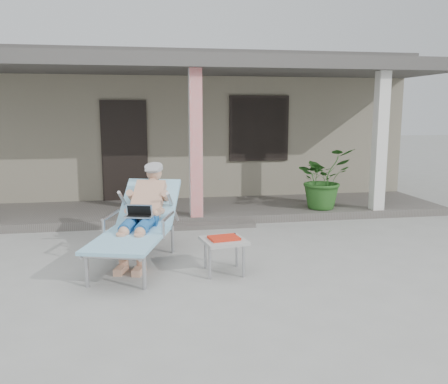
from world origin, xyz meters
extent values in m
plane|color=#9E9E99|center=(0.00, 0.00, 0.00)|extent=(60.00, 60.00, 0.00)
cube|color=gray|center=(0.00, 6.50, 1.50)|extent=(10.00, 5.00, 3.00)
cube|color=#474442|center=(0.00, 6.50, 3.15)|extent=(10.40, 5.40, 0.30)
cube|color=black|center=(-1.30, 3.97, 1.20)|extent=(0.95, 0.06, 2.10)
cube|color=black|center=(1.60, 3.97, 1.65)|extent=(1.20, 0.06, 1.30)
cube|color=black|center=(1.60, 3.96, 1.65)|extent=(1.32, 0.05, 1.42)
cube|color=#605B56|center=(0.00, 3.00, 0.07)|extent=(10.00, 2.00, 0.15)
cube|color=red|center=(0.00, 2.15, 1.45)|extent=(0.22, 0.22, 2.61)
cube|color=silver|center=(3.50, 2.15, 1.45)|extent=(0.22, 0.22, 2.61)
cube|color=#474442|center=(0.00, 3.00, 2.88)|extent=(10.00, 2.30, 0.24)
cube|color=#605B56|center=(0.00, 1.85, 0.04)|extent=(2.00, 0.30, 0.07)
cylinder|color=#B7B7BC|center=(-1.61, -0.73, 0.20)|extent=(0.05, 0.05, 0.41)
cylinder|color=#B7B7BC|center=(-0.95, -0.92, 0.20)|extent=(0.05, 0.05, 0.41)
cylinder|color=#B7B7BC|center=(-1.20, 0.66, 0.20)|extent=(0.05, 0.05, 0.41)
cylinder|color=#B7B7BC|center=(-0.54, 0.46, 0.20)|extent=(0.05, 0.05, 0.41)
cube|color=#B7B7BC|center=(-1.13, -0.33, 0.42)|extent=(1.04, 1.48, 0.03)
cube|color=#9CE2F1|center=(-1.13, -0.33, 0.45)|extent=(1.15, 1.55, 0.04)
cube|color=#B7B7BC|center=(-0.86, 0.61, 0.68)|extent=(0.84, 0.81, 0.54)
cube|color=#9CE2F1|center=(-0.86, 0.61, 0.72)|extent=(0.96, 0.91, 0.61)
cylinder|color=#A2A2A5|center=(-0.77, 0.91, 1.20)|extent=(0.33, 0.34, 0.14)
cube|color=silver|center=(-1.00, 0.13, 0.64)|extent=(0.42, 0.35, 0.26)
cube|color=#A7A7A3|center=(0.05, -0.50, 0.42)|extent=(0.60, 0.60, 0.04)
cylinder|color=#B7B7BC|center=(-0.16, -0.71, 0.20)|extent=(0.04, 0.04, 0.40)
cylinder|color=#B7B7BC|center=(0.26, -0.71, 0.20)|extent=(0.04, 0.04, 0.40)
cylinder|color=#B7B7BC|center=(-0.16, -0.29, 0.20)|extent=(0.04, 0.04, 0.40)
cylinder|color=#B7B7BC|center=(0.26, -0.29, 0.20)|extent=(0.04, 0.04, 0.40)
cube|color=red|center=(0.05, -0.50, 0.46)|extent=(0.41, 0.33, 0.03)
cube|color=black|center=(0.05, -0.37, 0.45)|extent=(0.36, 0.08, 0.04)
imported|color=#26591E|center=(2.51, 2.44, 0.74)|extent=(1.30, 1.21, 1.18)
camera|label=1|loc=(-0.94, -6.20, 2.04)|focal=38.00mm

